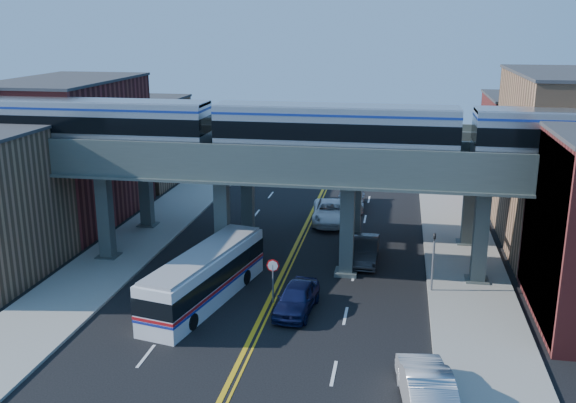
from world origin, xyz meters
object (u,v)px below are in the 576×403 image
object	(u,v)px
car_lane_b	(364,250)
car_lane_a	(297,298)
transit_train	(335,130)
stop_sign	(273,274)
car_lane_c	(330,212)
car_lane_d	(351,198)
traffic_signal	(433,256)
car_parked_curb	(426,387)
transit_bus	(205,277)

from	to	relation	value
car_lane_b	car_lane_a	bearing A→B (deg)	-110.53
transit_train	stop_sign	distance (m)	9.38
car_lane_c	car_lane_b	bearing A→B (deg)	-74.81
car_lane_d	traffic_signal	bearing A→B (deg)	-72.79
car_parked_curb	car_lane_a	bearing A→B (deg)	-57.87
car_lane_a	car_lane_b	distance (m)	8.86
car_lane_d	stop_sign	bearing A→B (deg)	-100.06
stop_sign	car_parked_curb	world-z (taller)	stop_sign
car_lane_b	car_lane_d	xyz separation A→B (m)	(-1.88, 12.93, -0.04)
transit_train	traffic_signal	distance (m)	9.38
car_lane_a	transit_train	bearing A→B (deg)	82.19
stop_sign	car_lane_b	distance (m)	8.79
traffic_signal	car_lane_a	bearing A→B (deg)	-152.30
transit_bus	car_lane_c	bearing A→B (deg)	-6.49
transit_bus	car_parked_curb	size ratio (longest dim) A/B	2.01
car_lane_b	car_parked_curb	xyz separation A→B (m)	(3.50, -16.30, 0.07)
car_lane_d	car_lane_c	bearing A→B (deg)	-108.43
car_lane_b	car_lane_c	xyz separation A→B (m)	(-3.20, 8.41, -0.00)
car_lane_b	car_parked_curb	distance (m)	16.68
car_lane_a	car_lane_d	distance (m)	21.23
car_lane_a	car_lane_b	size ratio (longest dim) A/B	0.93
car_lane_b	car_lane_c	bearing A→B (deg)	111.47
stop_sign	car_lane_d	bearing A→B (deg)	82.09
car_lane_b	car_lane_c	world-z (taller)	car_lane_b
transit_bus	car_parked_curb	world-z (taller)	transit_bus
transit_train	stop_sign	world-z (taller)	transit_train
car_lane_a	car_lane_b	world-z (taller)	car_lane_b
car_lane_c	car_lane_d	world-z (taller)	car_lane_c
stop_sign	car_lane_c	distance (m)	15.88
traffic_signal	transit_bus	bearing A→B (deg)	-165.11
stop_sign	car_lane_c	world-z (taller)	stop_sign
car_lane_c	car_lane_d	size ratio (longest dim) A/B	1.09
transit_train	car_lane_b	distance (m)	8.87
transit_train	car_lane_a	world-z (taller)	transit_train
transit_bus	car_parked_curb	distance (m)	14.77
traffic_signal	car_lane_b	size ratio (longest dim) A/B	0.81
car_lane_a	car_parked_curb	xyz separation A→B (m)	(6.70, -8.04, 0.11)
stop_sign	traffic_signal	distance (m)	9.41
car_lane_c	car_lane_d	distance (m)	4.71
stop_sign	traffic_signal	bearing A→B (deg)	18.63
stop_sign	car_lane_d	xyz separation A→B (m)	(2.82, 20.30, -0.96)
transit_bus	car_lane_a	bearing A→B (deg)	-83.54
car_lane_b	car_parked_curb	world-z (taller)	car_parked_curb
transit_train	transit_bus	bearing A→B (deg)	-141.13
car_lane_a	car_parked_curb	size ratio (longest dim) A/B	0.85
stop_sign	car_lane_a	size ratio (longest dim) A/B	0.56
transit_train	car_lane_c	world-z (taller)	transit_train
traffic_signal	transit_bus	size ratio (longest dim) A/B	0.37
car_lane_b	car_lane_c	size ratio (longest dim) A/B	0.85
car_lane_b	car_parked_curb	size ratio (longest dim) A/B	0.92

